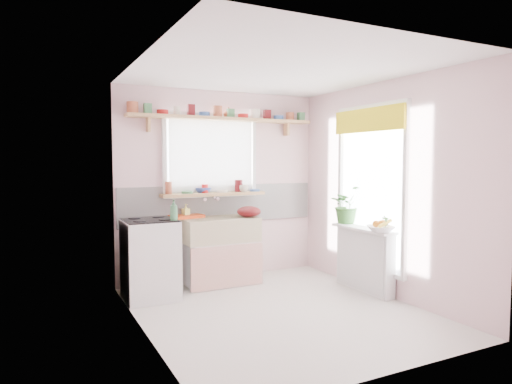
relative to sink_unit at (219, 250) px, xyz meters
name	(u,v)px	position (x,y,z in m)	size (l,w,h in m)	color
room	(292,177)	(0.81, -0.43, 0.94)	(3.20, 3.20, 3.20)	beige
sink_unit	(219,250)	(0.00, 0.00, 0.00)	(0.95, 0.65, 1.11)	white
cooker	(150,259)	(-0.95, -0.24, 0.03)	(0.58, 0.58, 0.93)	white
radiator_ledge	(364,258)	(1.45, -1.09, -0.03)	(0.22, 0.95, 0.78)	white
windowsill	(214,194)	(0.00, 0.19, 0.71)	(1.40, 0.22, 0.04)	tan
pine_shelf	(224,119)	(0.15, 0.18, 1.69)	(2.52, 0.24, 0.04)	tan
shelf_crockery	(224,113)	(0.15, 0.18, 1.76)	(2.47, 0.11, 0.12)	#A55133
sill_crockery	(210,189)	(-0.05, 0.19, 0.78)	(1.35, 0.11, 0.12)	#A55133
dish_tray	(186,216)	(-0.38, 0.21, 0.44)	(0.40, 0.30, 0.04)	#D94213
colander	(249,212)	(0.38, -0.10, 0.49)	(0.31, 0.31, 0.14)	#560E12
jade_plant	(347,205)	(1.48, -0.69, 0.58)	(0.43, 0.38, 0.48)	#336A2A
fruit_bowl	(381,229)	(1.36, -1.46, 0.38)	(0.30, 0.30, 0.07)	white
herb_pot	(386,224)	(1.40, -1.49, 0.44)	(0.10, 0.07, 0.19)	#3A6C2B
soap_bottle_sink	(186,211)	(-0.38, 0.21, 0.51)	(0.08, 0.08, 0.17)	#F1EF6B
sill_cup	(244,188)	(0.41, 0.13, 0.78)	(0.12, 0.12, 0.09)	beige
sill_bowl	(203,190)	(-0.13, 0.25, 0.76)	(0.22, 0.22, 0.07)	#2E4696
shelf_vase	(228,113)	(0.24, 0.24, 1.78)	(0.14, 0.14, 0.14)	#A04D31
cooker_bottle	(174,210)	(-0.73, -0.46, 0.60)	(0.09, 0.09, 0.23)	#3F7E50
fruit	(381,224)	(1.37, -1.45, 0.44)	(0.20, 0.14, 0.10)	orange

